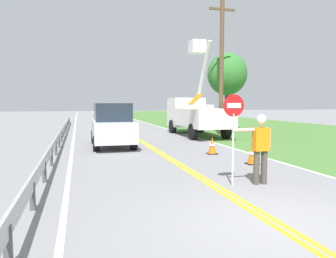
{
  "coord_description": "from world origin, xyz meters",
  "views": [
    {
      "loc": [
        -3.29,
        -4.6,
        2.12
      ],
      "look_at": [
        -0.27,
        6.1,
        1.2
      ],
      "focal_mm": 34.03,
      "sensor_mm": 36.0,
      "label": 1
    }
  ],
  "objects_px": {
    "roadside_tree_verge": "(227,74)",
    "stop_sign_paddle": "(233,119)",
    "traffic_cone_lead": "(252,155)",
    "utility_bucket_truck": "(195,113)",
    "oncoming_suv_nearest": "(112,125)",
    "traffic_cone_mid": "(212,146)",
    "flagger_worker": "(260,144)",
    "utility_pole_near": "(222,65)"
  },
  "relations": [
    {
      "from": "stop_sign_paddle",
      "to": "roadside_tree_verge",
      "type": "distance_m",
      "value": 16.93
    },
    {
      "from": "flagger_worker",
      "to": "roadside_tree_verge",
      "type": "distance_m",
      "value": 16.76
    },
    {
      "from": "roadside_tree_verge",
      "to": "stop_sign_paddle",
      "type": "bearing_deg",
      "value": -115.58
    },
    {
      "from": "oncoming_suv_nearest",
      "to": "traffic_cone_mid",
      "type": "xyz_separation_m",
      "value": [
        3.74,
        -3.5,
        -0.72
      ]
    },
    {
      "from": "flagger_worker",
      "to": "roadside_tree_verge",
      "type": "xyz_separation_m",
      "value": [
        6.46,
        15.12,
        3.22
      ]
    },
    {
      "from": "oncoming_suv_nearest",
      "to": "stop_sign_paddle",
      "type": "bearing_deg",
      "value": -75.34
    },
    {
      "from": "flagger_worker",
      "to": "oncoming_suv_nearest",
      "type": "distance_m",
      "value": 8.87
    },
    {
      "from": "stop_sign_paddle",
      "to": "roadside_tree_verge",
      "type": "relative_size",
      "value": 0.39
    },
    {
      "from": "stop_sign_paddle",
      "to": "oncoming_suv_nearest",
      "type": "bearing_deg",
      "value": 104.66
    },
    {
      "from": "stop_sign_paddle",
      "to": "traffic_cone_lead",
      "type": "xyz_separation_m",
      "value": [
        2.01,
        2.44,
        -1.37
      ]
    },
    {
      "from": "utility_bucket_truck",
      "to": "utility_pole_near",
      "type": "distance_m",
      "value": 3.67
    },
    {
      "from": "stop_sign_paddle",
      "to": "flagger_worker",
      "type": "bearing_deg",
      "value": -1.72
    },
    {
      "from": "roadside_tree_verge",
      "to": "traffic_cone_lead",
      "type": "bearing_deg",
      "value": -112.41
    },
    {
      "from": "traffic_cone_lead",
      "to": "roadside_tree_verge",
      "type": "relative_size",
      "value": 0.12
    },
    {
      "from": "flagger_worker",
      "to": "traffic_cone_mid",
      "type": "xyz_separation_m",
      "value": [
        0.79,
        4.87,
        -0.71
      ]
    },
    {
      "from": "utility_pole_near",
      "to": "roadside_tree_verge",
      "type": "relative_size",
      "value": 1.5
    },
    {
      "from": "utility_bucket_truck",
      "to": "oncoming_suv_nearest",
      "type": "xyz_separation_m",
      "value": [
        -5.79,
        -3.99,
        -0.37
      ]
    },
    {
      "from": "traffic_cone_lead",
      "to": "traffic_cone_mid",
      "type": "height_order",
      "value": "same"
    },
    {
      "from": "stop_sign_paddle",
      "to": "roadside_tree_verge",
      "type": "bearing_deg",
      "value": 64.42
    },
    {
      "from": "oncoming_suv_nearest",
      "to": "roadside_tree_verge",
      "type": "relative_size",
      "value": 0.79
    },
    {
      "from": "stop_sign_paddle",
      "to": "oncoming_suv_nearest",
      "type": "relative_size",
      "value": 0.5
    },
    {
      "from": "stop_sign_paddle",
      "to": "traffic_cone_lead",
      "type": "distance_m",
      "value": 3.45
    },
    {
      "from": "stop_sign_paddle",
      "to": "utility_pole_near",
      "type": "xyz_separation_m",
      "value": [
        5.48,
        12.38,
        2.89
      ]
    },
    {
      "from": "traffic_cone_mid",
      "to": "roadside_tree_verge",
      "type": "xyz_separation_m",
      "value": [
        5.67,
        10.26,
        3.93
      ]
    },
    {
      "from": "traffic_cone_lead",
      "to": "roadside_tree_verge",
      "type": "bearing_deg",
      "value": 67.59
    },
    {
      "from": "oncoming_suv_nearest",
      "to": "utility_pole_near",
      "type": "bearing_deg",
      "value": 27.81
    },
    {
      "from": "traffic_cone_mid",
      "to": "utility_bucket_truck",
      "type": "bearing_deg",
      "value": 74.69
    },
    {
      "from": "flagger_worker",
      "to": "utility_pole_near",
      "type": "height_order",
      "value": "utility_pole_near"
    },
    {
      "from": "traffic_cone_lead",
      "to": "utility_bucket_truck",
      "type": "bearing_deg",
      "value": 80.81
    },
    {
      "from": "traffic_cone_mid",
      "to": "stop_sign_paddle",
      "type": "bearing_deg",
      "value": -107.85
    },
    {
      "from": "stop_sign_paddle",
      "to": "utility_bucket_truck",
      "type": "bearing_deg",
      "value": 73.68
    },
    {
      "from": "utility_bucket_truck",
      "to": "oncoming_suv_nearest",
      "type": "distance_m",
      "value": 7.04
    },
    {
      "from": "roadside_tree_verge",
      "to": "utility_bucket_truck",
      "type": "bearing_deg",
      "value": -142.59
    },
    {
      "from": "utility_pole_near",
      "to": "traffic_cone_mid",
      "type": "distance_m",
      "value": 9.5
    },
    {
      "from": "oncoming_suv_nearest",
      "to": "traffic_cone_mid",
      "type": "height_order",
      "value": "oncoming_suv_nearest"
    },
    {
      "from": "utility_bucket_truck",
      "to": "traffic_cone_lead",
      "type": "bearing_deg",
      "value": -99.19
    },
    {
      "from": "utility_pole_near",
      "to": "roadside_tree_verge",
      "type": "bearing_deg",
      "value": 57.23
    },
    {
      "from": "utility_pole_near",
      "to": "flagger_worker",
      "type": "bearing_deg",
      "value": -110.79
    },
    {
      "from": "stop_sign_paddle",
      "to": "utility_pole_near",
      "type": "distance_m",
      "value": 13.84
    },
    {
      "from": "stop_sign_paddle",
      "to": "traffic_cone_mid",
      "type": "xyz_separation_m",
      "value": [
        1.56,
        4.84,
        -1.37
      ]
    },
    {
      "from": "stop_sign_paddle",
      "to": "utility_pole_near",
      "type": "bearing_deg",
      "value": 66.13
    },
    {
      "from": "flagger_worker",
      "to": "traffic_cone_lead",
      "type": "height_order",
      "value": "flagger_worker"
    }
  ]
}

